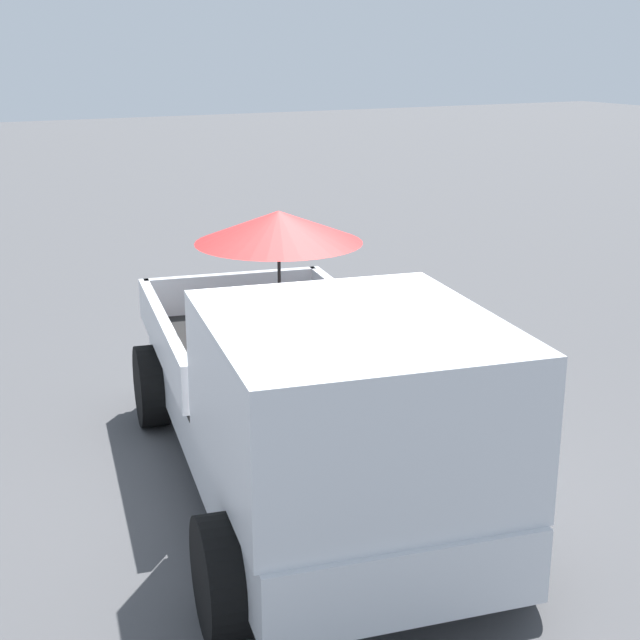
# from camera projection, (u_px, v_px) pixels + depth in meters

# --- Properties ---
(ground_plane) EXTENTS (80.00, 80.00, 0.00)m
(ground_plane) POSITION_uv_depth(u_px,v_px,m) (297.00, 488.00, 7.74)
(ground_plane) COLOR #4C4C4F
(pickup_truck_main) EXTENTS (5.30, 2.96, 2.22)m
(pickup_truck_main) POSITION_uv_depth(u_px,v_px,m) (311.00, 398.00, 7.06)
(pickup_truck_main) COLOR black
(pickup_truck_main) RESTS_ON ground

